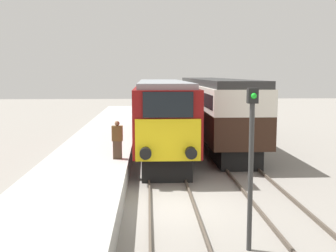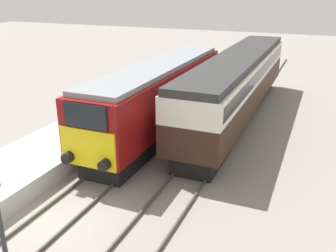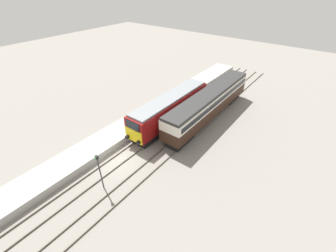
% 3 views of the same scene
% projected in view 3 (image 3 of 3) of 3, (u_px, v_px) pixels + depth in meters
% --- Properties ---
extents(ground_plane, '(120.00, 120.00, 0.00)m').
position_uv_depth(ground_plane, '(118.00, 160.00, 24.11)').
color(ground_plane, gray).
extents(platform_left, '(3.50, 50.00, 0.81)m').
position_uv_depth(platform_left, '(145.00, 116.00, 30.80)').
color(platform_left, '#A8A8A3').
rests_on(platform_left, ground_plane).
extents(rails_near_track, '(1.51, 60.00, 0.14)m').
position_uv_depth(rails_near_track, '(149.00, 137.00, 27.36)').
color(rails_near_track, '#4C4238').
rests_on(rails_near_track, ground_plane).
extents(rails_far_track, '(1.50, 60.00, 0.14)m').
position_uv_depth(rails_far_track, '(171.00, 148.00, 25.66)').
color(rails_far_track, '#4C4238').
rests_on(rails_far_track, ground_plane).
extents(locomotive, '(2.70, 13.96, 3.92)m').
position_uv_depth(locomotive, '(170.00, 108.00, 29.03)').
color(locomotive, black).
rests_on(locomotive, ground_plane).
extents(passenger_carriage, '(2.75, 18.13, 3.98)m').
position_uv_depth(passenger_carriage, '(210.00, 102.00, 29.97)').
color(passenger_carriage, black).
rests_on(passenger_carriage, ground_plane).
extents(person_on_platform, '(0.44, 0.26, 1.57)m').
position_uv_depth(person_on_platform, '(130.00, 125.00, 26.89)').
color(person_on_platform, '#473828').
rests_on(person_on_platform, platform_left).
extents(signal_post, '(0.24, 0.28, 3.96)m').
position_uv_depth(signal_post, '(100.00, 169.00, 19.73)').
color(signal_post, '#333333').
rests_on(signal_post, ground_plane).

